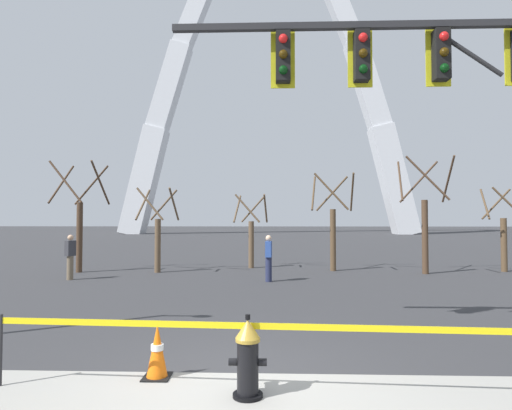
# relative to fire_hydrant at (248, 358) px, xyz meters

# --- Properties ---
(ground_plane) EXTENTS (240.00, 240.00, 0.00)m
(ground_plane) POSITION_rel_fire_hydrant_xyz_m (-0.13, 0.53, -0.47)
(ground_plane) COLOR #333335
(fire_hydrant) EXTENTS (0.46, 0.48, 0.99)m
(fire_hydrant) POSITION_rel_fire_hydrant_xyz_m (0.00, 0.00, 0.00)
(fire_hydrant) COLOR black
(fire_hydrant) RESTS_ON ground
(caution_tape_barrier) EXTENTS (6.55, 0.38, 0.92)m
(caution_tape_barrier) POSITION_rel_fire_hydrant_xyz_m (0.07, 0.05, 0.19)
(caution_tape_barrier) COLOR #232326
(caution_tape_barrier) RESTS_ON ground
(traffic_cone_by_hydrant) EXTENTS (0.36, 0.36, 0.73)m
(traffic_cone_by_hydrant) POSITION_rel_fire_hydrant_xyz_m (-1.25, 0.57, -0.11)
(traffic_cone_by_hydrant) COLOR black
(traffic_cone_by_hydrant) RESTS_ON ground
(traffic_signal_gantry) EXTENTS (7.82, 0.44, 6.00)m
(traffic_signal_gantry) POSITION_rel_fire_hydrant_xyz_m (3.72, 2.35, 3.94)
(traffic_signal_gantry) COLOR #232326
(traffic_signal_gantry) RESTS_ON ground
(monument_arch) EXTENTS (43.22, 3.26, 47.68)m
(monument_arch) POSITION_rel_fire_hydrant_xyz_m (-0.13, 56.30, 20.09)
(monument_arch) COLOR silver
(monument_arch) RESTS_ON ground
(tree_far_left) EXTENTS (2.04, 2.05, 4.44)m
(tree_far_left) POSITION_rel_fire_hydrant_xyz_m (-7.45, 11.70, 1.51)
(tree_far_left) COLOR #473323
(tree_far_left) RESTS_ON ground
(tree_left_mid) EXTENTS (1.58, 1.59, 3.39)m
(tree_left_mid) POSITION_rel_fire_hydrant_xyz_m (-4.27, 11.77, 1.04)
(tree_left_mid) COLOR brown
(tree_left_mid) RESTS_ON ground
(tree_center_left) EXTENTS (1.51, 1.51, 3.23)m
(tree_center_left) POSITION_rel_fire_hydrant_xyz_m (-0.58, 13.47, 0.97)
(tree_center_left) COLOR brown
(tree_center_left) RESTS_ON ground
(tree_center_right) EXTENTS (1.86, 1.87, 4.02)m
(tree_center_right) POSITION_rel_fire_hydrant_xyz_m (2.87, 12.56, 1.32)
(tree_center_right) COLOR brown
(tree_center_right) RESTS_ON ground
(tree_right_mid) EXTENTS (2.09, 2.11, 4.56)m
(tree_right_mid) POSITION_rel_fire_hydrant_xyz_m (6.35, 11.72, 1.56)
(tree_right_mid) COLOR #473323
(tree_right_mid) RESTS_ON ground
(tree_far_right) EXTENTS (1.60, 1.61, 3.44)m
(tree_far_right) POSITION_rel_fire_hydrant_xyz_m (9.83, 12.52, 1.06)
(tree_far_right) COLOR brown
(tree_far_right) RESTS_ON ground
(pedestrian_walking_left) EXTENTS (0.32, 0.39, 1.59)m
(pedestrian_walking_left) POSITION_rel_fire_hydrant_xyz_m (-6.81, 9.62, 0.35)
(pedestrian_walking_left) COLOR brown
(pedestrian_walking_left) RESTS_ON ground
(pedestrian_standing_center) EXTENTS (0.24, 0.36, 1.59)m
(pedestrian_standing_center) POSITION_rel_fire_hydrant_xyz_m (0.21, 9.41, 0.35)
(pedestrian_standing_center) COLOR #232847
(pedestrian_standing_center) RESTS_ON ground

